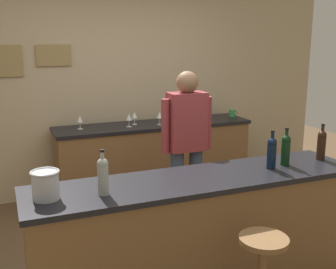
{
  "coord_description": "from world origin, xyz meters",
  "views": [
    {
      "loc": [
        -1.31,
        -3.0,
        1.93
      ],
      "look_at": [
        0.1,
        0.45,
        1.05
      ],
      "focal_mm": 44.43,
      "sensor_mm": 36.0,
      "label": 1
    }
  ],
  "objects_px": {
    "wine_bottle_d": "(321,144)",
    "coffee_mug": "(232,113)",
    "wine_glass_a": "(80,120)",
    "wine_glass_c": "(134,116)",
    "ice_bucket": "(45,184)",
    "wine_glass_d": "(160,116)",
    "wine_bottle_b": "(272,152)",
    "wine_glass_e": "(163,113)",
    "bartender": "(187,142)",
    "wine_bottle_c": "(286,149)",
    "bar_stool": "(262,268)",
    "wine_bottle_a": "(103,175)",
    "wine_glass_b": "(129,118)"
  },
  "relations": [
    {
      "from": "wine_bottle_c",
      "to": "coffee_mug",
      "type": "distance_m",
      "value": 2.19
    },
    {
      "from": "bartender",
      "to": "wine_glass_e",
      "type": "relative_size",
      "value": 10.45
    },
    {
      "from": "wine_bottle_d",
      "to": "bartender",
      "type": "bearing_deg",
      "value": 132.68
    },
    {
      "from": "bar_stool",
      "to": "wine_glass_d",
      "type": "bearing_deg",
      "value": 84.03
    },
    {
      "from": "ice_bucket",
      "to": "wine_glass_e",
      "type": "height_order",
      "value": "ice_bucket"
    },
    {
      "from": "ice_bucket",
      "to": "wine_glass_d",
      "type": "relative_size",
      "value": 1.21
    },
    {
      "from": "bar_stool",
      "to": "wine_glass_a",
      "type": "bearing_deg",
      "value": 104.01
    },
    {
      "from": "wine_bottle_a",
      "to": "coffee_mug",
      "type": "distance_m",
      "value": 3.11
    },
    {
      "from": "bartender",
      "to": "wine_glass_e",
      "type": "xyz_separation_m",
      "value": [
        0.23,
        1.2,
        0.07
      ]
    },
    {
      "from": "wine_bottle_a",
      "to": "wine_glass_c",
      "type": "bearing_deg",
      "value": 67.41
    },
    {
      "from": "bar_stool",
      "to": "ice_bucket",
      "type": "distance_m",
      "value": 1.5
    },
    {
      "from": "wine_bottle_a",
      "to": "wine_glass_c",
      "type": "height_order",
      "value": "wine_bottle_a"
    },
    {
      "from": "wine_bottle_b",
      "to": "wine_glass_a",
      "type": "xyz_separation_m",
      "value": [
        -1.1,
        2.1,
        -0.05
      ]
    },
    {
      "from": "wine_bottle_b",
      "to": "wine_bottle_d",
      "type": "xyz_separation_m",
      "value": [
        0.53,
        0.05,
        0.0
      ]
    },
    {
      "from": "bar_stool",
      "to": "wine_bottle_a",
      "type": "xyz_separation_m",
      "value": [
        -0.91,
        0.51,
        0.6
      ]
    },
    {
      "from": "wine_bottle_b",
      "to": "ice_bucket",
      "type": "bearing_deg",
      "value": 179.65
    },
    {
      "from": "bartender",
      "to": "bar_stool",
      "type": "bearing_deg",
      "value": -95.6
    },
    {
      "from": "wine_bottle_c",
      "to": "wine_glass_a",
      "type": "relative_size",
      "value": 1.97
    },
    {
      "from": "wine_glass_a",
      "to": "wine_glass_e",
      "type": "relative_size",
      "value": 1.0
    },
    {
      "from": "ice_bucket",
      "to": "coffee_mug",
      "type": "xyz_separation_m",
      "value": [
        2.6,
        2.09,
        -0.07
      ]
    },
    {
      "from": "wine_bottle_d",
      "to": "wine_glass_c",
      "type": "height_order",
      "value": "wine_bottle_d"
    },
    {
      "from": "bartender",
      "to": "wine_glass_e",
      "type": "bearing_deg",
      "value": 79.09
    },
    {
      "from": "wine_glass_d",
      "to": "bartender",
      "type": "bearing_deg",
      "value": -96.51
    },
    {
      "from": "wine_glass_a",
      "to": "bartender",
      "type": "bearing_deg",
      "value": -54.82
    },
    {
      "from": "bartender",
      "to": "ice_bucket",
      "type": "relative_size",
      "value": 8.61
    },
    {
      "from": "wine_bottle_d",
      "to": "coffee_mug",
      "type": "relative_size",
      "value": 2.45
    },
    {
      "from": "wine_bottle_d",
      "to": "wine_bottle_c",
      "type": "bearing_deg",
      "value": -177.92
    },
    {
      "from": "wine_glass_a",
      "to": "wine_glass_c",
      "type": "bearing_deg",
      "value": 0.54
    },
    {
      "from": "coffee_mug",
      "to": "bar_stool",
      "type": "bearing_deg",
      "value": -116.65
    },
    {
      "from": "wine_glass_c",
      "to": "wine_bottle_c",
      "type": "bearing_deg",
      "value": -73.53
    },
    {
      "from": "wine_bottle_a",
      "to": "ice_bucket",
      "type": "height_order",
      "value": "wine_bottle_a"
    },
    {
      "from": "wine_glass_a",
      "to": "wine_glass_c",
      "type": "height_order",
      "value": "same"
    },
    {
      "from": "bartender",
      "to": "wine_glass_a",
      "type": "bearing_deg",
      "value": 125.18
    },
    {
      "from": "wine_bottle_b",
      "to": "wine_glass_e",
      "type": "bearing_deg",
      "value": 91.66
    },
    {
      "from": "wine_bottle_b",
      "to": "bar_stool",
      "type": "bearing_deg",
      "value": -128.03
    },
    {
      "from": "wine_bottle_b",
      "to": "wine_glass_e",
      "type": "relative_size",
      "value": 1.97
    },
    {
      "from": "bartender",
      "to": "wine_bottle_c",
      "type": "height_order",
      "value": "bartender"
    },
    {
      "from": "bar_stool",
      "to": "wine_bottle_d",
      "type": "bearing_deg",
      "value": 32.12
    },
    {
      "from": "ice_bucket",
      "to": "wine_glass_b",
      "type": "distance_m",
      "value": 2.3
    },
    {
      "from": "wine_bottle_b",
      "to": "wine_glass_d",
      "type": "height_order",
      "value": "wine_bottle_b"
    },
    {
      "from": "coffee_mug",
      "to": "wine_glass_e",
      "type": "bearing_deg",
      "value": 177.12
    },
    {
      "from": "wine_bottle_d",
      "to": "wine_glass_d",
      "type": "bearing_deg",
      "value": 110.12
    },
    {
      "from": "wine_bottle_c",
      "to": "wine_glass_a",
      "type": "bearing_deg",
      "value": 121.51
    },
    {
      "from": "wine_glass_d",
      "to": "wine_glass_c",
      "type": "bearing_deg",
      "value": 156.72
    },
    {
      "from": "wine_glass_d",
      "to": "wine_bottle_b",
      "type": "bearing_deg",
      "value": -84.97
    },
    {
      "from": "ice_bucket",
      "to": "wine_glass_c",
      "type": "bearing_deg",
      "value": 59.1
    },
    {
      "from": "wine_bottle_d",
      "to": "wine_glass_b",
      "type": "distance_m",
      "value": 2.24
    },
    {
      "from": "bar_stool",
      "to": "wine_glass_b",
      "type": "distance_m",
      "value": 2.63
    },
    {
      "from": "wine_glass_a",
      "to": "wine_glass_b",
      "type": "xyz_separation_m",
      "value": [
        0.55,
        -0.09,
        0.0
      ]
    },
    {
      "from": "wine_glass_e",
      "to": "coffee_mug",
      "type": "height_order",
      "value": "wine_glass_e"
    }
  ]
}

